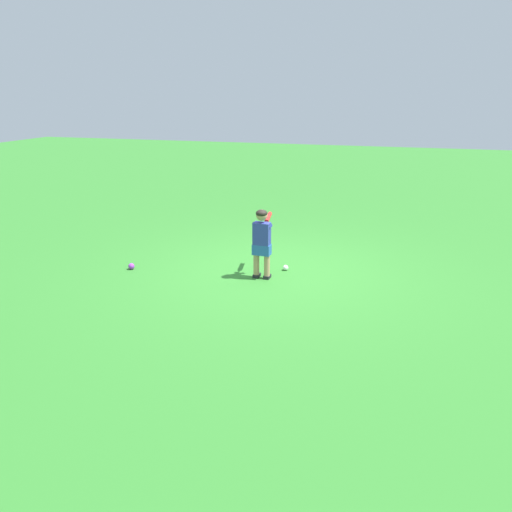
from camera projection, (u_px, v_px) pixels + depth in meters
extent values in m
plane|color=#2D7528|center=(278.00, 271.00, 8.15)|extent=(40.00, 40.00, 0.00)
cube|color=#232328|center=(257.00, 275.00, 7.91)|extent=(0.10, 0.15, 0.05)
cylinder|color=tan|center=(256.00, 265.00, 7.83)|extent=(0.09, 0.09, 0.34)
cube|color=#232328|center=(267.00, 277.00, 7.86)|extent=(0.10, 0.15, 0.05)
cylinder|color=tan|center=(267.00, 266.00, 7.78)|extent=(0.09, 0.09, 0.34)
cube|color=#2856A8|center=(262.00, 250.00, 7.73)|extent=(0.28, 0.16, 0.16)
cube|color=#2D3893|center=(262.00, 234.00, 7.65)|extent=(0.26, 0.16, 0.34)
sphere|color=tan|center=(262.00, 215.00, 7.56)|extent=(0.17, 0.17, 0.17)
ellipsoid|color=black|center=(262.00, 213.00, 7.55)|extent=(0.18, 0.18, 0.11)
sphere|color=red|center=(265.00, 226.00, 7.75)|extent=(0.04, 0.04, 0.04)
cylinder|color=black|center=(266.00, 223.00, 7.83)|extent=(0.04, 0.14, 0.05)
cylinder|color=red|center=(268.00, 218.00, 8.04)|extent=(0.10, 0.35, 0.11)
sphere|color=red|center=(270.00, 214.00, 8.19)|extent=(0.07, 0.07, 0.07)
cylinder|color=#2D3893|center=(262.00, 225.00, 7.72)|extent=(0.27, 0.26, 0.14)
cylinder|color=#2D3893|center=(266.00, 226.00, 7.70)|extent=(0.25, 0.27, 0.14)
sphere|color=white|center=(286.00, 268.00, 8.19)|extent=(0.09, 0.09, 0.09)
sphere|color=purple|center=(131.00, 266.00, 8.24)|extent=(0.10, 0.10, 0.10)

